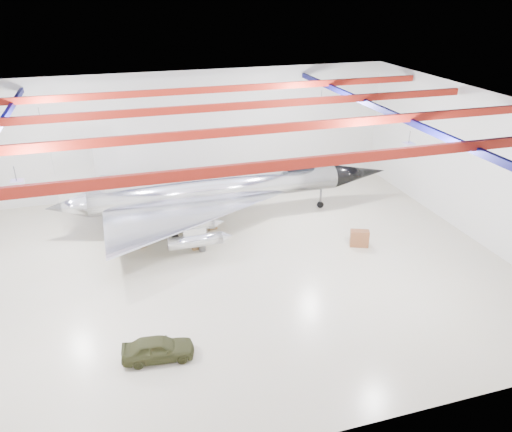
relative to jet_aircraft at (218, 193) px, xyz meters
name	(u,v)px	position (x,y,z in m)	size (l,w,h in m)	color
floor	(214,269)	(-2.00, -7.35, -2.52)	(40.00, 40.00, 0.00)	beige
wall_back	(176,134)	(-2.00, 7.65, 2.98)	(40.00, 40.00, 0.00)	silver
wall_right	(474,165)	(18.00, -7.35, 2.98)	(30.00, 30.00, 0.00)	silver
ceiling	(208,110)	(-2.00, -7.35, 8.48)	(40.00, 40.00, 0.00)	#0A0F38
ceiling_structure	(208,121)	(-2.00, -7.35, 7.80)	(39.50, 29.50, 1.08)	maroon
jet_aircraft	(218,193)	(0.00, 0.00, 0.00)	(28.15, 16.20, 7.69)	silver
jeep	(158,348)	(-6.72, -15.29, -1.89)	(1.50, 3.73, 1.27)	#393C1E
desk	(359,238)	(9.08, -7.20, -1.89)	(1.37, 0.68, 1.25)	brown
crate_ply	(143,245)	(-6.38, -2.69, -2.36)	(0.46, 0.37, 0.32)	olive
toolbox_red	(191,223)	(-2.31, -0.10, -2.36)	(0.47, 0.37, 0.33)	#9B260F
engine_drum	(202,248)	(-2.27, -4.52, -2.29)	(0.52, 0.52, 0.47)	#59595B
parts_bin	(212,226)	(-0.80, -1.22, -2.29)	(0.67, 0.54, 0.47)	olive
crate_small	(139,234)	(-6.49, -0.75, -2.40)	(0.34, 0.27, 0.24)	#59595B
oil_barrel	(195,247)	(-2.71, -4.19, -2.34)	(0.52, 0.41, 0.36)	olive
spares_box	(225,203)	(1.27, 3.01, -2.33)	(0.42, 0.42, 0.38)	#59595B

